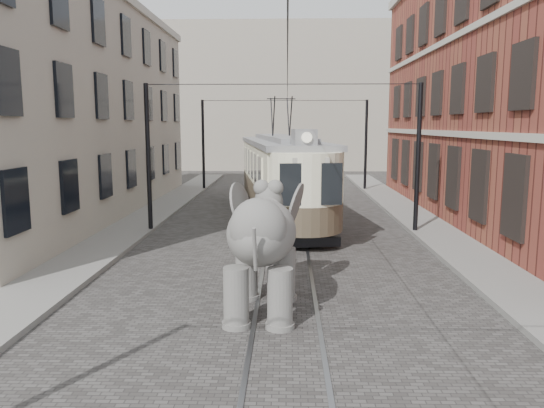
{
  "coord_description": "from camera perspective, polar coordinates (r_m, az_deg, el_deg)",
  "views": [
    {
      "loc": [
        0.0,
        -15.07,
        4.37
      ],
      "look_at": [
        -0.43,
        -0.03,
        2.1
      ],
      "focal_mm": 34.74,
      "sensor_mm": 36.0,
      "label": 1
    }
  ],
  "objects": [
    {
      "name": "sidewalk_right",
      "position": [
        16.78,
        22.71,
        -6.93
      ],
      "size": [
        2.0,
        60.0,
        0.15
      ],
      "primitive_type": "cube",
      "color": "slate",
      "rests_on": "ground"
    },
    {
      "name": "catenary",
      "position": [
        20.12,
        1.08,
        4.67
      ],
      "size": [
        11.0,
        30.2,
        6.0
      ],
      "primitive_type": null,
      "color": "black",
      "rests_on": "ground"
    },
    {
      "name": "ground",
      "position": [
        15.69,
        1.6,
        -7.6
      ],
      "size": [
        120.0,
        120.0,
        0.0
      ],
      "primitive_type": "plane",
      "color": "#484543"
    },
    {
      "name": "stucco_building",
      "position": [
        27.39,
        -22.34,
        9.26
      ],
      "size": [
        7.0,
        24.0,
        10.0
      ],
      "primitive_type": "cube",
      "color": "#A29886",
      "rests_on": "ground"
    },
    {
      "name": "sidewalk_left",
      "position": [
        16.97,
        -21.09,
        -6.68
      ],
      "size": [
        2.0,
        60.0,
        0.15
      ],
      "primitive_type": "cube",
      "color": "slate",
      "rests_on": "ground"
    },
    {
      "name": "tram_rails",
      "position": [
        15.69,
        1.6,
        -7.55
      ],
      "size": [
        1.54,
        80.0,
        0.02
      ],
      "primitive_type": null,
      "color": "slate",
      "rests_on": "ground"
    },
    {
      "name": "elephant",
      "position": [
        12.21,
        -1.1,
        -5.08
      ],
      "size": [
        2.89,
        4.98,
        2.98
      ],
      "primitive_type": null,
      "rotation": [
        0.0,
        0.0,
        -0.05
      ],
      "color": "slate",
      "rests_on": "ground"
    },
    {
      "name": "distant_block",
      "position": [
        55.14,
        1.68,
        11.3
      ],
      "size": [
        28.0,
        10.0,
        14.0
      ],
      "primitive_type": "cube",
      "color": "#A29886",
      "rests_on": "ground"
    },
    {
      "name": "brick_building",
      "position": [
        26.52,
        26.7,
        11.2
      ],
      "size": [
        8.0,
        26.0,
        12.0
      ],
      "primitive_type": "cube",
      "color": "maroon",
      "rests_on": "ground"
    },
    {
      "name": "tram",
      "position": [
        25.05,
        0.98,
        5.01
      ],
      "size": [
        4.89,
        14.46,
        5.63
      ],
      "primitive_type": null,
      "rotation": [
        0.0,
        0.0,
        0.14
      ],
      "color": "#EEE9C0",
      "rests_on": "ground"
    }
  ]
}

